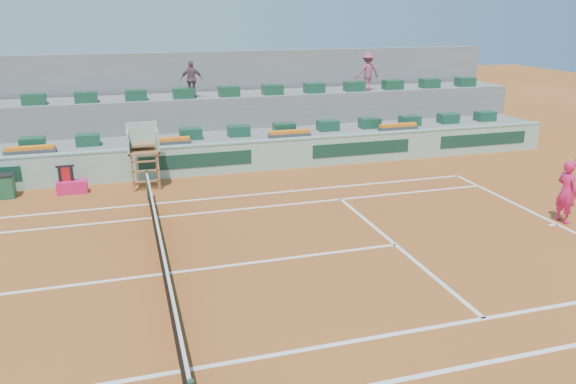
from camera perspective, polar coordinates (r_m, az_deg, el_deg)
name	(u,v)px	position (r m, az deg, el deg)	size (l,w,h in m)	color
ground	(163,274)	(14.46, -12.60, -8.14)	(90.00, 90.00, 0.00)	#974C1D
seating_tier_lower	(141,151)	(24.39, -14.69, 4.01)	(36.00, 4.00, 1.20)	gray
seating_tier_upper	(138,128)	(25.80, -14.97, 6.34)	(36.00, 2.40, 2.60)	gray
stadium_back_wall	(135,102)	(27.23, -15.26, 8.83)	(36.00, 0.40, 4.40)	gray
player_bag	(72,187)	(21.49, -21.08, 0.48)	(1.03, 0.46, 0.46)	#E71E61
spectator_mid	(192,79)	(25.08, -9.75, 11.22)	(0.93, 0.39, 1.59)	#78505C
spectator_right	(368,71)	(27.18, 8.08, 12.03)	(1.16, 0.67, 1.79)	#994C59
court_lines	(163,274)	(14.46, -12.60, -8.12)	(23.89, 11.09, 0.01)	white
tennis_net	(161,255)	(14.24, -12.74, -6.24)	(0.10, 11.97, 1.10)	black
advertising_hoarding	(144,164)	(22.25, -14.39, 2.80)	(36.00, 0.34, 1.26)	#9CC5B1
umpire_chair	(143,147)	(21.06, -14.51, 4.49)	(1.10, 0.90, 2.40)	#926037
seat_row_lower	(141,137)	(23.33, -14.75, 5.45)	(32.90, 0.60, 0.44)	#184A31
seat_row_upper	(136,95)	(24.96, -15.20, 9.49)	(32.90, 0.60, 0.44)	#184A31
flower_planters	(101,146)	(22.58, -18.45, 4.48)	(26.80, 0.36, 0.28)	#454545
drink_cooler_a	(3,186)	(21.90, -26.94, 0.54)	(0.73, 0.63, 0.84)	#1B5231
towel_rack	(66,177)	(21.44, -21.61, 1.43)	(0.62, 0.10, 1.03)	black
tennis_player	(567,192)	(19.10, 26.45, 0.03)	(0.53, 0.94, 2.28)	#E71E61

